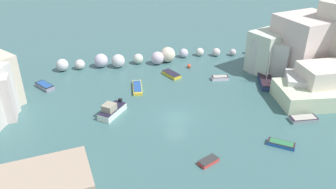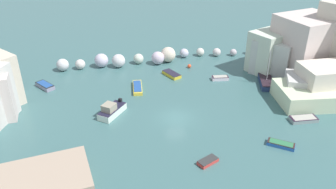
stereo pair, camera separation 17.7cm
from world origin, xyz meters
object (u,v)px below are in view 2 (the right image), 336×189
at_px(stone_dock, 43,181).
at_px(moored_boat_3, 281,144).
at_px(moored_boat_7, 69,169).
at_px(moored_boat_2, 303,119).
at_px(moored_boat_4, 45,86).
at_px(channel_buoy, 189,66).
at_px(moored_boat_0, 208,161).
at_px(moored_boat_9, 172,74).
at_px(moored_boat_1, 138,87).
at_px(moored_boat_5, 220,78).
at_px(moored_boat_8, 112,110).
at_px(moored_boat_6, 266,82).

relative_size(stone_dock, moored_boat_3, 2.84).
bearing_deg(moored_boat_7, moored_boat_2, -34.20).
bearing_deg(moored_boat_4, moored_boat_2, -152.79).
bearing_deg(channel_buoy, moored_boat_4, -174.55).
height_order(channel_buoy, moored_boat_0, channel_buoy).
distance_m(moored_boat_0, moored_boat_4, 28.80).
bearing_deg(moored_boat_2, moored_boat_7, -169.06).
height_order(moored_boat_0, moored_boat_7, moored_boat_7).
bearing_deg(moored_boat_0, moored_boat_9, -118.20).
bearing_deg(moored_boat_3, moored_boat_4, 179.69).
height_order(channel_buoy, moored_boat_9, channel_buoy).
relative_size(moored_boat_2, moored_boat_4, 1.01).
relative_size(channel_buoy, moored_boat_4, 0.19).
bearing_deg(stone_dock, moored_boat_1, 57.37).
bearing_deg(moored_boat_5, moored_boat_8, -150.98).
height_order(moored_boat_1, moored_boat_3, moored_boat_1).
height_order(moored_boat_5, moored_boat_7, moored_boat_5).
xyz_separation_m(moored_boat_4, moored_boat_9, (19.71, -0.21, -0.06)).
bearing_deg(moored_boat_3, moored_boat_1, 165.56).
xyz_separation_m(stone_dock, moored_boat_5, (25.10, 18.71, -0.47)).
bearing_deg(moored_boat_2, moored_boat_3, -138.22).
bearing_deg(moored_boat_6, channel_buoy, 67.10).
relative_size(stone_dock, moored_boat_1, 1.96).
xyz_separation_m(moored_boat_4, moored_boat_7, (4.03, -20.23, -0.07)).
relative_size(moored_boat_1, moored_boat_8, 1.01).
height_order(channel_buoy, moored_boat_3, channel_buoy).
bearing_deg(moored_boat_2, moored_boat_5, 118.47).
distance_m(moored_boat_6, moored_boat_9, 14.93).
relative_size(moored_boat_0, moored_boat_9, 0.67).
height_order(stone_dock, moored_boat_5, stone_dock).
bearing_deg(channel_buoy, moored_boat_3, -80.28).
height_order(stone_dock, moored_boat_4, stone_dock).
bearing_deg(moored_boat_2, moored_boat_0, -156.01).
height_order(moored_boat_1, moored_boat_2, moored_boat_1).
xyz_separation_m(stone_dock, moored_boat_3, (25.65, 0.81, -0.53)).
xyz_separation_m(moored_boat_0, moored_boat_8, (-9.14, 12.05, 0.46)).
height_order(stone_dock, moored_boat_0, stone_dock).
bearing_deg(moored_boat_2, moored_boat_9, 132.82).
xyz_separation_m(channel_buoy, moored_boat_3, (4.02, -23.49, -0.08)).
distance_m(channel_buoy, moored_boat_4, 23.52).
xyz_separation_m(channel_buoy, moored_boat_1, (-9.82, -5.84, -0.07)).
relative_size(channel_buoy, moored_boat_5, 0.24).
xyz_separation_m(moored_boat_0, moored_boat_4, (-18.37, 22.19, 0.12)).
xyz_separation_m(moored_boat_3, moored_boat_9, (-7.73, 21.04, 0.03)).
height_order(moored_boat_1, moored_boat_8, moored_boat_8).
distance_m(moored_boat_1, moored_boat_6, 19.85).
distance_m(channel_buoy, moored_boat_8, 18.83).
xyz_separation_m(channel_buoy, moored_boat_4, (-23.42, -2.23, 0.01)).
xyz_separation_m(moored_boat_0, moored_boat_3, (9.07, 0.93, 0.03)).
bearing_deg(moored_boat_6, stone_dock, 135.14).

